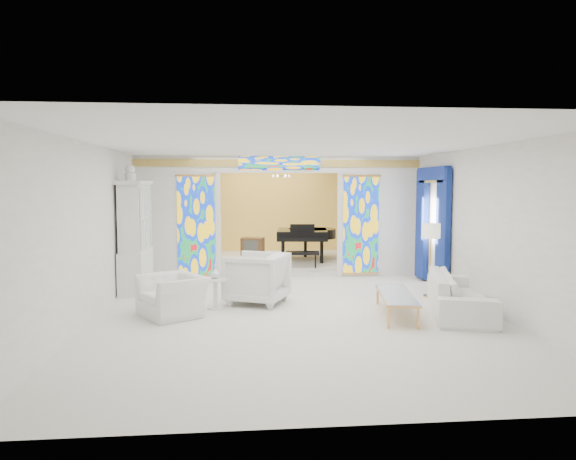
{
  "coord_description": "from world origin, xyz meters",
  "views": [
    {
      "loc": [
        -0.95,
        -10.63,
        2.29
      ],
      "look_at": [
        0.05,
        0.2,
        1.34
      ],
      "focal_mm": 32.0,
      "sensor_mm": 36.0,
      "label": 1
    }
  ],
  "objects": [
    {
      "name": "vase",
      "position": [
        -1.43,
        -1.18,
        0.67
      ],
      "size": [
        0.25,
        0.25,
        0.2
      ],
      "primitive_type": "imported",
      "rotation": [
        0.0,
        0.0,
        0.4
      ],
      "color": "silver",
      "rests_on": "side_table"
    },
    {
      "name": "ceiling",
      "position": [
        0.0,
        0.0,
        3.0
      ],
      "size": [
        7.0,
        12.0,
        0.02
      ],
      "primitive_type": "cube",
      "color": "white",
      "rests_on": "wall_back"
    },
    {
      "name": "armchair_right",
      "position": [
        -0.65,
        -0.78,
        0.49
      ],
      "size": [
        1.41,
        1.4,
        0.98
      ],
      "primitive_type": "imported",
      "rotation": [
        0.0,
        0.0,
        -1.98
      ],
      "color": "white",
      "rests_on": "floor"
    },
    {
      "name": "grand_piano",
      "position": [
        0.91,
        3.78,
        0.89
      ],
      "size": [
        1.86,
        2.7,
        1.05
      ],
      "rotation": [
        0.0,
        0.0,
        -0.12
      ],
      "color": "black",
      "rests_on": "alcove_platform"
    },
    {
      "name": "tv_console",
      "position": [
        -0.64,
        3.32,
        0.62
      ],
      "size": [
        0.67,
        0.54,
        0.68
      ],
      "rotation": [
        0.0,
        0.0,
        -0.27
      ],
      "color": "#53371E",
      "rests_on": "alcove_platform"
    },
    {
      "name": "stained_glass_transom",
      "position": [
        0.0,
        1.89,
        2.82
      ],
      "size": [
        2.0,
        0.04,
        0.34
      ],
      "primitive_type": "cube",
      "color": "gold",
      "rests_on": "partition_wall"
    },
    {
      "name": "wall_back",
      "position": [
        0.0,
        6.0,
        1.5
      ],
      "size": [
        7.0,
        0.02,
        3.0
      ],
      "primitive_type": "cube",
      "color": "silver",
      "rests_on": "floor"
    },
    {
      "name": "floor",
      "position": [
        0.0,
        0.0,
        0.0
      ],
      "size": [
        12.0,
        12.0,
        0.0
      ],
      "primitive_type": "plane",
      "color": "silver",
      "rests_on": "ground"
    },
    {
      "name": "gold_curtain_back",
      "position": [
        0.0,
        5.88,
        1.5
      ],
      "size": [
        6.7,
        0.1,
        2.9
      ],
      "primitive_type": "cube",
      "color": "#EABF51",
      "rests_on": "wall_back"
    },
    {
      "name": "armchair_left",
      "position": [
        -2.16,
        -1.61,
        0.35
      ],
      "size": [
        1.4,
        1.43,
        0.71
      ],
      "primitive_type": "imported",
      "rotation": [
        0.0,
        0.0,
        -0.98
      ],
      "color": "silver",
      "rests_on": "floor"
    },
    {
      "name": "wall_left",
      "position": [
        -3.5,
        0.0,
        1.5
      ],
      "size": [
        0.02,
        12.0,
        3.0
      ],
      "primitive_type": "cube",
      "color": "silver",
      "rests_on": "floor"
    },
    {
      "name": "wall_right",
      "position": [
        3.5,
        0.0,
        1.5
      ],
      "size": [
        0.02,
        12.0,
        3.0
      ],
      "primitive_type": "cube",
      "color": "silver",
      "rests_on": "floor"
    },
    {
      "name": "stained_glass_right",
      "position": [
        2.03,
        1.89,
        1.3
      ],
      "size": [
        0.9,
        0.04,
        2.4
      ],
      "primitive_type": "cube",
      "color": "gold",
      "rests_on": "partition_wall"
    },
    {
      "name": "alcove_platform",
      "position": [
        0.0,
        4.1,
        0.09
      ],
      "size": [
        6.8,
        3.8,
        0.18
      ],
      "primitive_type": "cube",
      "color": "silver",
      "rests_on": "floor"
    },
    {
      "name": "chandelier",
      "position": [
        0.2,
        4.0,
        2.55
      ],
      "size": [
        0.48,
        0.48,
        0.3
      ],
      "primitive_type": "cylinder",
      "color": "#DC9D4D",
      "rests_on": "ceiling"
    },
    {
      "name": "blue_drapes",
      "position": [
        3.4,
        0.7,
        1.58
      ],
      "size": [
        0.14,
        1.85,
        2.65
      ],
      "color": "navy",
      "rests_on": "wall_right"
    },
    {
      "name": "floor_lamp",
      "position": [
        2.91,
        -0.54,
        1.29
      ],
      "size": [
        0.46,
        0.46,
        1.51
      ],
      "rotation": [
        0.0,
        0.0,
        -0.28
      ],
      "color": "#DC9D4D",
      "rests_on": "floor"
    },
    {
      "name": "side_table",
      "position": [
        -1.43,
        -1.18,
        0.37
      ],
      "size": [
        0.54,
        0.54,
        0.57
      ],
      "rotation": [
        0.0,
        0.0,
        0.19
      ],
      "color": "silver",
      "rests_on": "floor"
    },
    {
      "name": "coffee_table",
      "position": [
        1.75,
        -1.99,
        0.37
      ],
      "size": [
        0.83,
        1.86,
        0.4
      ],
      "rotation": [
        0.0,
        0.0,
        -0.16
      ],
      "color": "silver",
      "rests_on": "floor"
    },
    {
      "name": "china_cabinet",
      "position": [
        -3.22,
        0.6,
        1.17
      ],
      "size": [
        0.56,
        1.46,
        2.72
      ],
      "color": "silver",
      "rests_on": "floor"
    },
    {
      "name": "partition_wall",
      "position": [
        0.0,
        2.0,
        1.65
      ],
      "size": [
        7.0,
        0.22,
        3.0
      ],
      "color": "silver",
      "rests_on": "floor"
    },
    {
      "name": "wall_front",
      "position": [
        0.0,
        -6.0,
        1.5
      ],
      "size": [
        7.0,
        0.02,
        3.0
      ],
      "primitive_type": "cube",
      "color": "silver",
      "rests_on": "floor"
    },
    {
      "name": "sofa",
      "position": [
        2.95,
        -1.91,
        0.36
      ],
      "size": [
        1.6,
        2.61,
        0.71
      ],
      "primitive_type": "imported",
      "rotation": [
        0.0,
        0.0,
        1.29
      ],
      "color": "white",
      "rests_on": "floor"
    },
    {
      "name": "stained_glass_left",
      "position": [
        -2.03,
        1.89,
        1.3
      ],
      "size": [
        0.9,
        0.04,
        2.4
      ],
      "primitive_type": "cube",
      "color": "gold",
      "rests_on": "partition_wall"
    }
  ]
}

